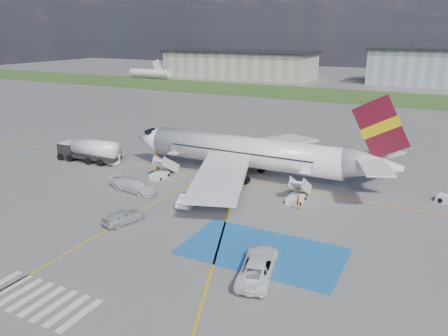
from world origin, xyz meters
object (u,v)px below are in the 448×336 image
Objects in this scene: airliner at (255,153)px; car_silver_a at (124,217)px; van_white_b at (133,183)px; car_silver_b at (189,199)px; gpu_cart at (111,159)px; fuel_tanker at (90,152)px; van_white_a at (258,263)px.

airliner is 20.03m from car_silver_a.
car_silver_a is 9.18m from van_white_b.
van_white_b is at bearing -14.58° from car_silver_b.
airliner is 16.10× the size of gpu_cart.
car_silver_a is 7.83m from car_silver_b.
gpu_cart reaches higher than car_silver_a.
fuel_tanker is 23.54m from car_silver_a.
fuel_tanker reaches higher than gpu_cart.
gpu_cart is 35.14m from van_white_a.
fuel_tanker is 15.16m from van_white_b.
van_white_b is (-8.24, 0.67, 0.26)m from car_silver_b.
van_white_b reaches higher than car_silver_b.
fuel_tanker is 1.80× the size of van_white_a.
car_silver_b is at bearing -84.79° from van_white_b.
van_white_b is at bearing -134.53° from airliner.
van_white_a is (15.70, -2.75, 0.32)m from car_silver_a.
gpu_cart is at bearing -169.37° from airliner.
car_silver_b is 0.79× the size of van_white_a.
car_silver_a is (18.34, -14.74, -0.69)m from fuel_tanker.
airliner is 24.84m from fuel_tanker.
gpu_cart is at bearing -43.14° from van_white_a.
car_silver_b is (-2.73, -11.82, -2.67)m from airliner.
fuel_tanker is (-24.41, -4.17, -1.97)m from airliner.
airliner is 8.35× the size of car_silver_b.
car_silver_a is 15.94m from van_white_a.
airliner reaches higher than gpu_cart.
van_white_a reaches higher than gpu_cart.
car_silver_a reaches higher than car_silver_b.
gpu_cart is at bearing 63.10° from van_white_b.
car_silver_b is 0.87× the size of van_white_b.
airliner is at bearing -91.28° from car_silver_a.
van_white_b is (9.72, -7.27, 0.17)m from gpu_cart.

